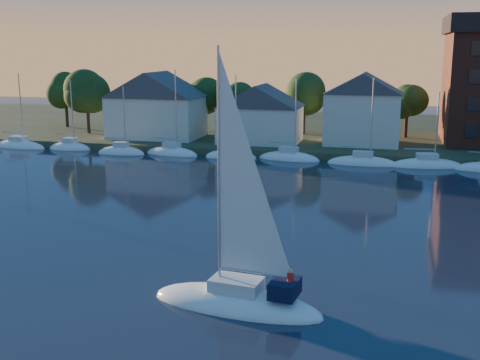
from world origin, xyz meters
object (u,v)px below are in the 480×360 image
(clubhouse_east, at_px, (363,108))
(hero_sailboat, at_px, (239,296))
(clubhouse_centre, at_px, (260,113))
(clubhouse_west, at_px, (157,104))

(clubhouse_east, bearing_deg, hero_sailboat, -93.67)
(clubhouse_centre, relative_size, hero_sailboat, 0.75)
(clubhouse_centre, distance_m, hero_sailboat, 53.52)
(clubhouse_west, bearing_deg, hero_sailboat, -63.54)
(clubhouse_centre, distance_m, clubhouse_east, 14.17)
(clubhouse_east, height_order, hero_sailboat, hero_sailboat)
(clubhouse_east, bearing_deg, clubhouse_centre, -171.87)
(clubhouse_east, xyz_separation_m, hero_sailboat, (-3.48, -54.28, -5.37))
(clubhouse_west, xyz_separation_m, clubhouse_centre, (16.00, -1.00, -0.80))
(clubhouse_west, height_order, clubhouse_east, clubhouse_east)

